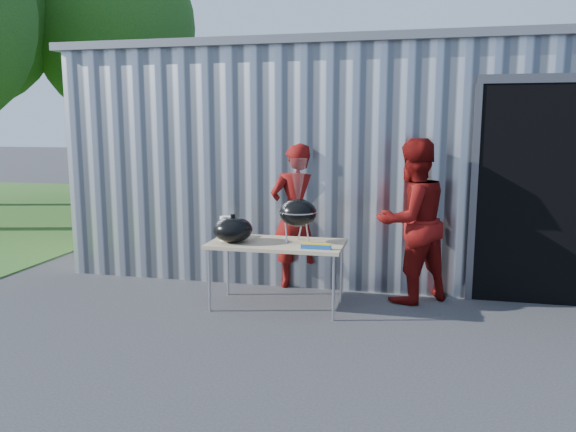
% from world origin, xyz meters
% --- Properties ---
extents(ground, '(80.00, 80.00, 0.00)m').
position_xyz_m(ground, '(0.00, 0.00, 0.00)').
color(ground, '#313133').
extents(building, '(8.20, 6.20, 3.10)m').
position_xyz_m(building, '(0.92, 4.59, 1.54)').
color(building, silver).
rests_on(building, ground).
extents(tree_far, '(4.22, 4.22, 7.00)m').
position_xyz_m(tree_far, '(-6.50, 9.00, 4.56)').
color(tree_far, '#442D19').
rests_on(tree_far, ground).
extents(folding_table, '(1.50, 0.75, 0.75)m').
position_xyz_m(folding_table, '(-0.09, 0.90, 0.71)').
color(folding_table, tan).
rests_on(folding_table, ground).
extents(kettle_grill, '(0.42, 0.42, 0.93)m').
position_xyz_m(kettle_grill, '(0.14, 0.96, 1.17)').
color(kettle_grill, black).
rests_on(kettle_grill, folding_table).
extents(grill_lid, '(0.44, 0.44, 0.32)m').
position_xyz_m(grill_lid, '(-0.57, 0.80, 0.89)').
color(grill_lid, black).
rests_on(grill_lid, folding_table).
extents(paper_towels, '(0.12, 0.12, 0.28)m').
position_xyz_m(paper_towels, '(-0.67, 0.85, 0.89)').
color(paper_towels, white).
rests_on(paper_towels, folding_table).
extents(white_tub, '(0.20, 0.15, 0.10)m').
position_xyz_m(white_tub, '(-0.64, 1.10, 0.80)').
color(white_tub, white).
rests_on(white_tub, folding_table).
extents(foil_box, '(0.32, 0.05, 0.06)m').
position_xyz_m(foil_box, '(0.40, 0.65, 0.78)').
color(foil_box, '#1950A6').
rests_on(foil_box, folding_table).
extents(person_cook, '(0.77, 0.63, 1.82)m').
position_xyz_m(person_cook, '(-0.04, 1.76, 0.91)').
color(person_cook, '#640C0A').
rests_on(person_cook, ground).
extents(person_bystander, '(1.17, 1.14, 1.90)m').
position_xyz_m(person_bystander, '(1.38, 1.48, 0.95)').
color(person_bystander, '#640C0A').
rests_on(person_bystander, ground).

